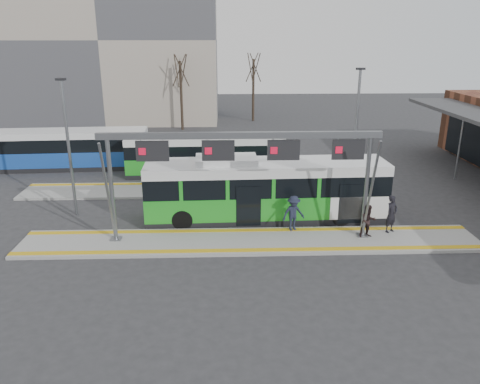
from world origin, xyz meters
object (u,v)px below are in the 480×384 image
object	(u,v)px
hero_bus	(265,191)
passenger_a	(391,214)
passenger_c	(293,213)
gantry	(243,155)
passenger_b	(368,221)

from	to	relation	value
hero_bus	passenger_a	world-z (taller)	hero_bus
passenger_a	passenger_c	size ratio (longest dim) A/B	1.04
hero_bus	passenger_c	bearing A→B (deg)	-60.36
gantry	hero_bus	size ratio (longest dim) A/B	1.01
passenger_c	gantry	bearing A→B (deg)	-179.52
gantry	hero_bus	xyz separation A→B (m)	(1.31, 2.86, -2.70)
passenger_a	passenger_b	bearing A→B (deg)	171.81
passenger_b	hero_bus	bearing A→B (deg)	135.72
passenger_b	passenger_a	bearing A→B (deg)	11.83
gantry	passenger_b	bearing A→B (deg)	-0.89
gantry	passenger_b	size ratio (longest dim) A/B	7.88
passenger_c	passenger_b	bearing A→B (deg)	-32.92
hero_bus	passenger_b	size ratio (longest dim) A/B	7.77
gantry	passenger_c	world-z (taller)	gantry
hero_bus	passenger_c	world-z (taller)	hero_bus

